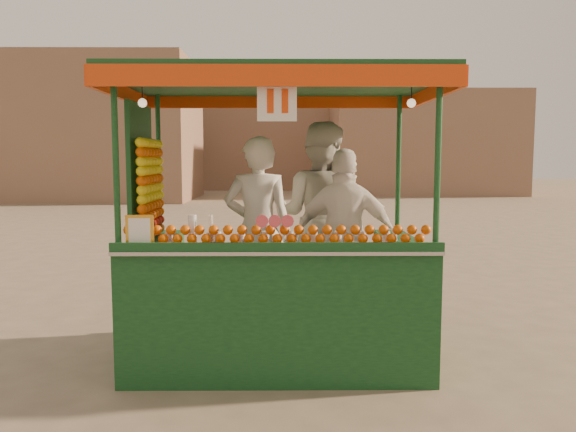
{
  "coord_description": "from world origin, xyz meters",
  "views": [
    {
      "loc": [
        -0.03,
        -4.92,
        1.77
      ],
      "look_at": [
        0.0,
        0.01,
        1.27
      ],
      "focal_mm": 35.03,
      "sensor_mm": 36.0,
      "label": 1
    }
  ],
  "objects_px": {
    "vendor_middle": "(320,216)",
    "juice_cart": "(270,271)",
    "vendor_right": "(345,237)",
    "vendor_left": "(258,230)"
  },
  "relations": [
    {
      "from": "vendor_middle",
      "to": "juice_cart",
      "type": "bearing_deg",
      "value": 75.32
    },
    {
      "from": "vendor_right",
      "to": "vendor_middle",
      "type": "bearing_deg",
      "value": -60.76
    },
    {
      "from": "juice_cart",
      "to": "vendor_left",
      "type": "distance_m",
      "value": 0.44
    },
    {
      "from": "vendor_middle",
      "to": "vendor_right",
      "type": "height_order",
      "value": "vendor_middle"
    },
    {
      "from": "vendor_left",
      "to": "juice_cart",
      "type": "bearing_deg",
      "value": 112.91
    },
    {
      "from": "juice_cart",
      "to": "vendor_right",
      "type": "bearing_deg",
      "value": 12.1
    },
    {
      "from": "vendor_middle",
      "to": "vendor_right",
      "type": "relative_size",
      "value": 1.17
    },
    {
      "from": "vendor_left",
      "to": "vendor_right",
      "type": "distance_m",
      "value": 0.79
    },
    {
      "from": "juice_cart",
      "to": "vendor_middle",
      "type": "bearing_deg",
      "value": 56.0
    },
    {
      "from": "juice_cart",
      "to": "vendor_right",
      "type": "height_order",
      "value": "juice_cart"
    }
  ]
}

